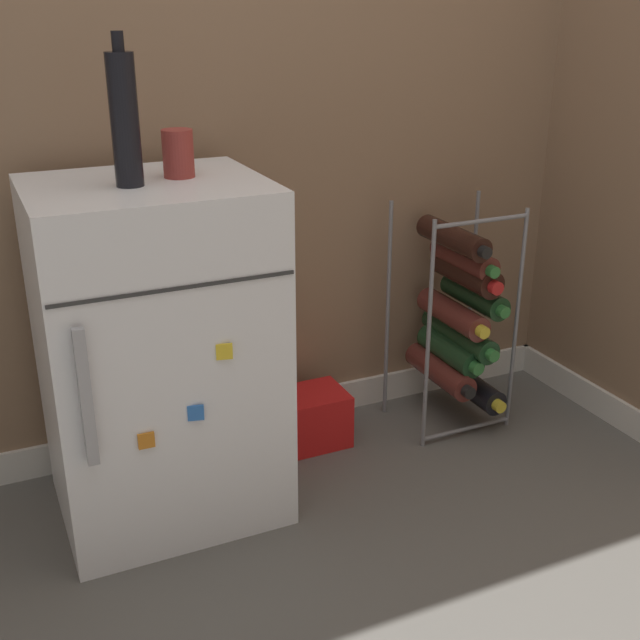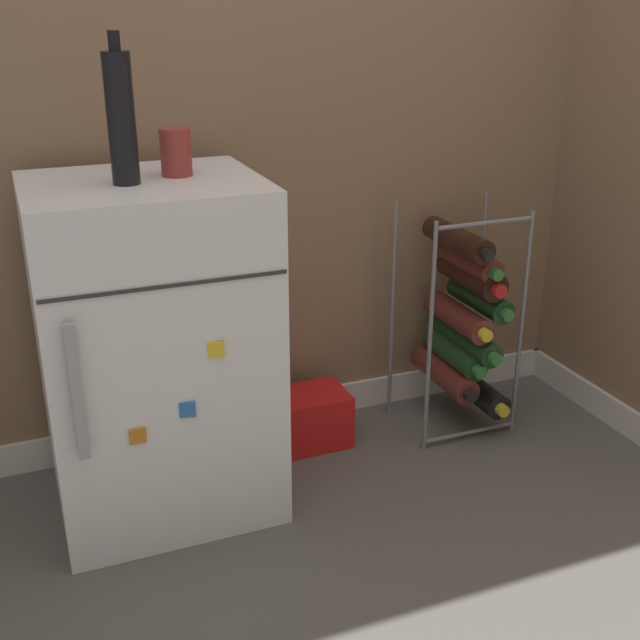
{
  "view_description": "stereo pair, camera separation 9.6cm",
  "coord_description": "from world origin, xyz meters",
  "px_view_note": "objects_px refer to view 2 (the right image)",
  "views": [
    {
      "loc": [
        -0.71,
        -1.48,
        1.21
      ],
      "look_at": [
        0.11,
        0.31,
        0.42
      ],
      "focal_mm": 45.0,
      "sensor_mm": 36.0,
      "label": 1
    },
    {
      "loc": [
        -0.62,
        -1.52,
        1.21
      ],
      "look_at": [
        0.11,
        0.31,
        0.42
      ],
      "focal_mm": 45.0,
      "sensor_mm": 36.0,
      "label": 2
    }
  ],
  "objects_px": {
    "wine_rack": "(463,320)",
    "soda_box": "(303,419)",
    "mini_fridge": "(156,351)",
    "fridge_top_bottle": "(121,118)",
    "fridge_top_cup": "(176,152)"
  },
  "relations": [
    {
      "from": "mini_fridge",
      "to": "fridge_top_cup",
      "type": "bearing_deg",
      "value": 14.29
    },
    {
      "from": "soda_box",
      "to": "wine_rack",
      "type": "bearing_deg",
      "value": -5.14
    },
    {
      "from": "wine_rack",
      "to": "fridge_top_bottle",
      "type": "relative_size",
      "value": 2.14
    },
    {
      "from": "fridge_top_cup",
      "to": "fridge_top_bottle",
      "type": "height_order",
      "value": "fridge_top_bottle"
    },
    {
      "from": "fridge_top_bottle",
      "to": "mini_fridge",
      "type": "bearing_deg",
      "value": 34.38
    },
    {
      "from": "fridge_top_cup",
      "to": "wine_rack",
      "type": "bearing_deg",
      "value": 3.99
    },
    {
      "from": "fridge_top_bottle",
      "to": "fridge_top_cup",
      "type": "bearing_deg",
      "value": 20.9
    },
    {
      "from": "fridge_top_cup",
      "to": "mini_fridge",
      "type": "bearing_deg",
      "value": -165.71
    },
    {
      "from": "mini_fridge",
      "to": "wine_rack",
      "type": "height_order",
      "value": "mini_fridge"
    },
    {
      "from": "mini_fridge",
      "to": "fridge_top_bottle",
      "type": "distance_m",
      "value": 0.56
    },
    {
      "from": "soda_box",
      "to": "fridge_top_bottle",
      "type": "height_order",
      "value": "fridge_top_bottle"
    },
    {
      "from": "wine_rack",
      "to": "soda_box",
      "type": "xyz_separation_m",
      "value": [
        -0.49,
        0.04,
        -0.25
      ]
    },
    {
      "from": "fridge_top_bottle",
      "to": "wine_rack",
      "type": "bearing_deg",
      "value": 6.26
    },
    {
      "from": "mini_fridge",
      "to": "soda_box",
      "type": "relative_size",
      "value": 3.24
    },
    {
      "from": "wine_rack",
      "to": "fridge_top_bottle",
      "type": "bearing_deg",
      "value": -173.74
    }
  ]
}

